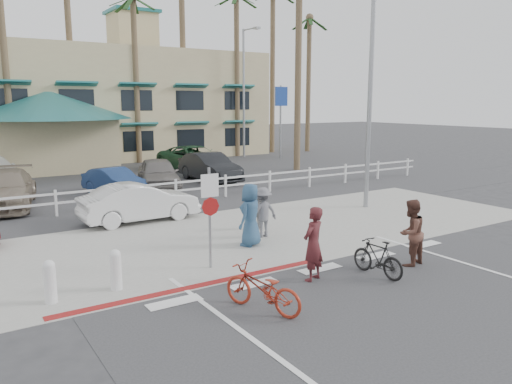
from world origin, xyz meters
TOP-DOWN VIEW (x-y plane):
  - ground at (0.00, 0.00)m, footprint 140.00×140.00m
  - bike_path at (0.00, -2.00)m, footprint 12.00×16.00m
  - sidewalk_plaza at (0.00, 4.50)m, footprint 22.00×7.00m
  - cross_street at (0.00, 8.50)m, footprint 40.00×5.00m
  - parking_lot at (0.00, 18.00)m, footprint 50.00×16.00m
  - curb_red at (-3.00, 1.20)m, footprint 7.00×0.25m
  - rail_fence at (0.50, 10.50)m, footprint 29.40×0.16m
  - building at (2.00, 31.00)m, footprint 28.00×16.00m
  - sign_post at (-2.30, 2.20)m, footprint 0.50×0.10m
  - bollard_0 at (-4.80, 2.00)m, footprint 0.26×0.26m
  - bollard_1 at (-6.20, 2.00)m, footprint 0.26×0.26m
  - streetlight_0 at (6.50, 5.50)m, footprint 0.60×2.00m
  - streetlight_1 at (12.00, 24.00)m, footprint 0.60×2.00m
  - info_sign at (14.00, 22.00)m, footprint 1.20×0.16m
  - palm_3 at (-4.00, 25.00)m, footprint 4.00×4.00m
  - palm_4 at (0.00, 26.00)m, footprint 4.00×4.00m
  - palm_5 at (4.00, 25.00)m, footprint 4.00×4.00m
  - palm_6 at (8.00, 26.00)m, footprint 4.00×4.00m
  - palm_7 at (12.00, 25.00)m, footprint 4.00×4.00m
  - palm_8 at (16.00, 26.00)m, footprint 4.00×4.00m
  - palm_9 at (19.00, 25.00)m, footprint 4.00×4.00m
  - palm_11 at (11.00, 16.00)m, footprint 4.00×4.00m
  - bike_red at (-2.67, -0.76)m, footprint 1.27×1.95m
  - rider_red at (-0.66, 0.08)m, footprint 0.76×0.63m
  - bike_black at (0.87, -0.52)m, footprint 0.53×1.55m
  - rider_black at (2.18, -0.40)m, footprint 0.95×0.80m
  - pedestrian_a at (0.47, 3.97)m, footprint 1.04×0.61m
  - pedestrian_child at (0.93, 4.84)m, footprint 0.70×0.39m
  - pedestrian_b at (-0.36, 3.36)m, footprint 1.08×0.97m
  - car_white_sedan at (-2.05, 8.08)m, footprint 4.21×1.59m
  - lot_car_1 at (-5.79, 13.24)m, footprint 3.18×5.48m
  - lot_car_2 at (0.98, 13.89)m, footprint 2.92×4.81m
  - lot_car_3 at (4.28, 14.86)m, footprint 1.69×4.63m
  - lot_car_5 at (5.30, 18.86)m, footprint 3.16×5.81m
  - lot_car_6 at (-1.21, 13.68)m, footprint 2.27×3.94m

SIDE VIEW (x-z plane):
  - ground at x=0.00m, z-range 0.00..0.00m
  - parking_lot at x=0.00m, z-range 0.00..0.01m
  - bike_path at x=0.00m, z-range 0.00..0.01m
  - cross_street at x=0.00m, z-range 0.00..0.01m
  - sidewalk_plaza at x=0.00m, z-range 0.00..0.01m
  - curb_red at x=-3.00m, z-range 0.00..0.02m
  - bike_black at x=0.87m, z-range 0.00..0.92m
  - bollard_0 at x=-4.80m, z-range 0.00..0.95m
  - bollard_1 at x=-6.20m, z-range 0.00..0.95m
  - bike_red at x=-2.67m, z-range 0.00..0.97m
  - rail_fence at x=0.50m, z-range 0.00..1.00m
  - pedestrian_child at x=0.93m, z-range 0.00..1.13m
  - lot_car_6 at x=-1.21m, z-range 0.00..1.23m
  - car_white_sedan at x=-2.05m, z-range 0.00..1.37m
  - lot_car_1 at x=-5.79m, z-range 0.00..1.49m
  - lot_car_3 at x=4.28m, z-range 0.00..1.52m
  - lot_car_2 at x=0.98m, z-range 0.00..1.53m
  - lot_car_5 at x=5.30m, z-range 0.00..1.54m
  - pedestrian_a at x=0.47m, z-range 0.00..1.59m
  - rider_black at x=2.18m, z-range 0.00..1.74m
  - rider_red at x=-0.66m, z-range 0.00..1.79m
  - pedestrian_b at x=-0.36m, z-range 0.00..1.86m
  - sign_post at x=-2.30m, z-range 0.00..2.90m
  - info_sign at x=14.00m, z-range 0.00..5.60m
  - streetlight_0 at x=6.50m, z-range 0.00..9.00m
  - streetlight_1 at x=12.00m, z-range 0.00..9.50m
  - building at x=2.00m, z-range 0.00..11.30m
  - palm_5 at x=4.00m, z-range 0.00..13.00m
  - palm_9 at x=19.00m, z-range 0.00..13.00m
  - palm_3 at x=-4.00m, z-range 0.00..14.00m
  - palm_7 at x=12.00m, z-range 0.00..14.00m
  - palm_11 at x=11.00m, z-range 0.00..14.00m
  - palm_4 at x=0.00m, z-range 0.00..15.00m
  - palm_8 at x=16.00m, z-range 0.00..15.00m
  - palm_6 at x=8.00m, z-range 0.00..17.00m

